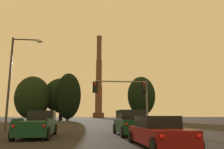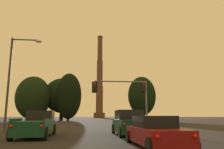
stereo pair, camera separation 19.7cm
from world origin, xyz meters
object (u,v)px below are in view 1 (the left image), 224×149
(suv_right_lane_front, at_px, (130,123))
(smokestack, at_px, (99,85))
(street_lamp, at_px, (15,73))
(traffic_light_overhead_right, at_px, (128,92))
(sedan_right_lane_second, at_px, (158,132))
(pickup_truck_left_lane_front, at_px, (38,125))

(suv_right_lane_front, bearing_deg, smokestack, 87.31)
(street_lamp, xyz_separation_m, smokestack, (13.95, 136.65, 18.44))
(traffic_light_overhead_right, height_order, smokestack, smokestack)
(suv_right_lane_front, distance_m, traffic_light_overhead_right, 7.65)
(suv_right_lane_front, bearing_deg, traffic_light_overhead_right, 79.63)
(traffic_light_overhead_right, distance_m, street_lamp, 11.61)
(sedan_right_lane_second, bearing_deg, smokestack, 86.33)
(pickup_truck_left_lane_front, bearing_deg, smokestack, 83.29)
(pickup_truck_left_lane_front, height_order, sedan_right_lane_second, pickup_truck_left_lane_front)
(suv_right_lane_front, bearing_deg, sedan_right_lane_second, -90.03)
(sedan_right_lane_second, relative_size, suv_right_lane_front, 0.96)
(suv_right_lane_front, bearing_deg, street_lamp, 156.73)
(pickup_truck_left_lane_front, distance_m, suv_right_lane_front, 6.66)
(smokestack, bearing_deg, pickup_truck_left_lane_front, -94.25)
(sedan_right_lane_second, height_order, smokestack, smokestack)
(smokestack, bearing_deg, suv_right_lane_front, -91.58)
(street_lamp, bearing_deg, suv_right_lane_front, -22.16)
(pickup_truck_left_lane_front, height_order, smokestack, smokestack)
(suv_right_lane_front, relative_size, street_lamp, 0.56)
(pickup_truck_left_lane_front, bearing_deg, suv_right_lane_front, 2.90)
(pickup_truck_left_lane_front, relative_size, street_lamp, 0.63)
(street_lamp, bearing_deg, traffic_light_overhead_right, 13.94)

